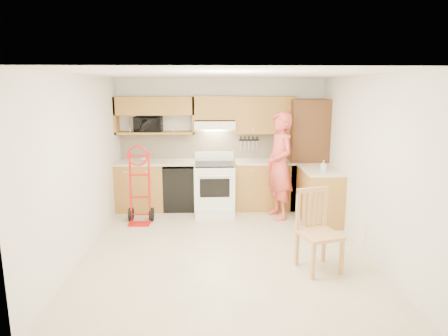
{
  "coord_description": "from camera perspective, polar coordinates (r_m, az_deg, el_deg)",
  "views": [
    {
      "loc": [
        -0.21,
        -5.46,
        2.34
      ],
      "look_at": [
        0.0,
        0.5,
        1.1
      ],
      "focal_mm": 31.62,
      "sensor_mm": 36.0,
      "label": 1
    }
  ],
  "objects": [
    {
      "name": "floor",
      "position": [
        5.94,
        0.18,
        -11.53
      ],
      "size": [
        4.0,
        4.5,
        0.02
      ],
      "primitive_type": "cube",
      "color": "beige",
      "rests_on": "ground"
    },
    {
      "name": "ceiling",
      "position": [
        5.46,
        0.19,
        13.54
      ],
      "size": [
        4.0,
        4.5,
        0.02
      ],
      "primitive_type": "cube",
      "color": "white",
      "rests_on": "ground"
    },
    {
      "name": "wall_back",
      "position": [
        7.8,
        -0.46,
        3.72
      ],
      "size": [
        4.0,
        0.02,
        2.5
      ],
      "primitive_type": "cube",
      "color": "silver",
      "rests_on": "ground"
    },
    {
      "name": "wall_front",
      "position": [
        3.38,
        1.68,
        -7.05
      ],
      "size": [
        4.0,
        0.02,
        2.5
      ],
      "primitive_type": "cube",
      "color": "silver",
      "rests_on": "ground"
    },
    {
      "name": "wall_left",
      "position": [
        5.85,
        -19.91,
        0.3
      ],
      "size": [
        0.02,
        4.5,
        2.5
      ],
      "primitive_type": "cube",
      "color": "silver",
      "rests_on": "ground"
    },
    {
      "name": "wall_right",
      "position": [
        5.99,
        19.77,
        0.57
      ],
      "size": [
        0.02,
        4.5,
        2.5
      ],
      "primitive_type": "cube",
      "color": "silver",
      "rests_on": "ground"
    },
    {
      "name": "backsplash",
      "position": [
        7.78,
        -0.46,
        3.33
      ],
      "size": [
        3.92,
        0.03,
        0.55
      ],
      "primitive_type": "cube",
      "color": "beige",
      "rests_on": "wall_back"
    },
    {
      "name": "lower_cab_left",
      "position": [
        7.76,
        -11.92,
        -2.6
      ],
      "size": [
        0.9,
        0.6,
        0.9
      ],
      "primitive_type": "cube",
      "color": "#AC7C3B",
      "rests_on": "ground"
    },
    {
      "name": "dishwasher",
      "position": [
        7.67,
        -6.38,
        -2.77
      ],
      "size": [
        0.6,
        0.6,
        0.85
      ],
      "primitive_type": "cube",
      "color": "black",
      "rests_on": "ground"
    },
    {
      "name": "lower_cab_right",
      "position": [
        7.71,
        5.79,
        -2.49
      ],
      "size": [
        1.14,
        0.6,
        0.9
      ],
      "primitive_type": "cube",
      "color": "#AC7C3B",
      "rests_on": "ground"
    },
    {
      "name": "countertop_left",
      "position": [
        7.61,
        -9.84,
        0.83
      ],
      "size": [
        1.5,
        0.63,
        0.04
      ],
      "primitive_type": "cube",
      "color": "beige",
      "rests_on": "lower_cab_left"
    },
    {
      "name": "countertop_right",
      "position": [
        7.61,
        5.86,
        0.94
      ],
      "size": [
        1.14,
        0.63,
        0.04
      ],
      "primitive_type": "cube",
      "color": "beige",
      "rests_on": "lower_cab_right"
    },
    {
      "name": "cab_return_right",
      "position": [
        7.13,
        13.62,
        -3.95
      ],
      "size": [
        0.6,
        1.0,
        0.9
      ],
      "primitive_type": "cube",
      "color": "#AC7C3B",
      "rests_on": "ground"
    },
    {
      "name": "countertop_return",
      "position": [
        7.02,
        13.81,
        -0.26
      ],
      "size": [
        0.63,
        1.0,
        0.04
      ],
      "primitive_type": "cube",
      "color": "beige",
      "rests_on": "cab_return_right"
    },
    {
      "name": "pantry_tall",
      "position": [
        7.74,
        11.91,
        1.91
      ],
      "size": [
        0.7,
        0.6,
        2.1
      ],
      "primitive_type": "cube",
      "color": "#4D2E12",
      "rests_on": "ground"
    },
    {
      "name": "upper_cab_left",
      "position": [
        7.62,
        -9.99,
        8.87
      ],
      "size": [
        1.5,
        0.33,
        0.34
      ],
      "primitive_type": "cube",
      "color": "#AC7C3B",
      "rests_on": "wall_back"
    },
    {
      "name": "upper_shelf_mw",
      "position": [
        7.66,
        -9.85,
        5.06
      ],
      "size": [
        1.5,
        0.33,
        0.04
      ],
      "primitive_type": "cube",
      "color": "#AC7C3B",
      "rests_on": "wall_back"
    },
    {
      "name": "upper_cab_center",
      "position": [
        7.55,
        -1.36,
        8.72
      ],
      "size": [
        0.76,
        0.33,
        0.44
      ],
      "primitive_type": "cube",
      "color": "#AC7C3B",
      "rests_on": "wall_back"
    },
    {
      "name": "upper_cab_right",
      "position": [
        7.63,
        5.86,
        7.64
      ],
      "size": [
        1.14,
        0.33,
        0.7
      ],
      "primitive_type": "cube",
      "color": "#AC7C3B",
      "rests_on": "wall_back"
    },
    {
      "name": "range_hood",
      "position": [
        7.51,
        -1.34,
        6.33
      ],
      "size": [
        0.76,
        0.46,
        0.14
      ],
      "primitive_type": "cube",
      "color": "white",
      "rests_on": "wall_back"
    },
    {
      "name": "knife_strip",
      "position": [
        7.78,
        3.61,
        3.6
      ],
      "size": [
        0.4,
        0.05,
        0.29
      ],
      "primitive_type": null,
      "color": "black",
      "rests_on": "backsplash"
    },
    {
      "name": "microwave",
      "position": [
        7.66,
        -10.87,
        6.24
      ],
      "size": [
        0.52,
        0.36,
        0.28
      ],
      "primitive_type": "imported",
      "rotation": [
        0.0,
        0.0,
        -0.04
      ],
      "color": "black",
      "rests_on": "upper_shelf_mw"
    },
    {
      "name": "range",
      "position": [
        7.36,
        -1.37,
        -2.32
      ],
      "size": [
        0.75,
        0.98,
        1.1
      ],
      "primitive_type": null,
      "color": "white",
      "rests_on": "ground"
    },
    {
      "name": "person",
      "position": [
        7.05,
        8.04,
        0.31
      ],
      "size": [
        0.63,
        0.79,
        1.91
      ],
      "primitive_type": "imported",
      "rotation": [
        0.0,
        0.0,
        -1.3
      ],
      "color": "#DC4B43",
      "rests_on": "ground"
    },
    {
      "name": "hand_truck",
      "position": [
        6.92,
        -12.19,
        -2.96
      ],
      "size": [
        0.49,
        0.45,
        1.23
      ],
      "primitive_type": null,
      "rotation": [
        0.0,
        0.0,
        -0.02
      ],
      "color": "red",
      "rests_on": "ground"
    },
    {
      "name": "dining_chair",
      "position": [
        5.23,
        13.69,
        -8.91
      ],
      "size": [
        0.6,
        0.63,
        1.05
      ],
      "primitive_type": null,
      "rotation": [
        0.0,
        0.0,
        0.29
      ],
      "color": "tan",
      "rests_on": "ground"
    },
    {
      "name": "soap_bottle",
      "position": [
        6.86,
        14.19,
        0.37
      ],
      "size": [
        0.08,
        0.09,
        0.18
      ],
      "primitive_type": "imported",
      "rotation": [
        0.0,
        0.0,
        0.04
      ],
      "color": "white",
      "rests_on": "countertop_return"
    },
    {
      "name": "bowl",
      "position": [
        7.63,
        -11.28,
        1.14
      ],
      "size": [
        0.21,
        0.21,
        0.05
      ],
      "primitive_type": "imported",
      "rotation": [
        0.0,
        0.0,
        -0.06
      ],
      "color": "white",
      "rests_on": "countertop_left"
    }
  ]
}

